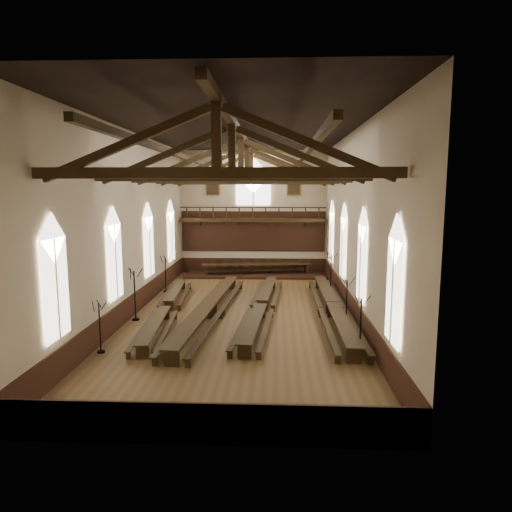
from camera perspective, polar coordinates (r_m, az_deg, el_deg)
The scene contains 21 objects.
ground at distance 25.45m, azimuth -1.80°, elevation -7.36°, with size 26.00×26.00×0.00m, color brown.
room_walls at distance 24.51m, azimuth -1.86°, elevation 7.34°, with size 26.00×26.00×26.00m.
wainscot_band at distance 25.30m, azimuth -1.80°, elevation -6.05°, with size 12.00×26.00×1.20m.
side_windows at distance 24.70m, azimuth -1.83°, elevation 1.02°, with size 11.85×19.80×4.50m.
end_window at distance 37.38m, azimuth -0.36°, elevation 8.87°, with size 2.80×0.12×3.80m.
minstrels_gallery at distance 37.26m, azimuth -0.37°, elevation 3.76°, with size 11.80×1.24×3.70m.
portraits at distance 37.38m, azimuth -0.36°, elevation 8.68°, with size 7.75×0.09×1.45m.
roof_trusses at distance 24.54m, azimuth -1.88°, elevation 11.44°, with size 11.70×25.70×2.80m.
refectory_row_a at distance 25.73m, azimuth -11.15°, elevation -6.21°, with size 1.90×13.80×0.68m.
refectory_row_b at distance 25.01m, azimuth -5.77°, elevation -6.30°, with size 2.12×14.95×0.80m.
refectory_row_c at distance 25.39m, azimuth 0.72°, elevation -6.16°, with size 1.94×14.24×0.72m.
refectory_row_d at distance 25.48m, azimuth 9.53°, elevation -6.13°, with size 1.59×14.69×0.78m.
dais at distance 36.50m, azimuth 0.10°, elevation -2.37°, with size 11.40×2.91×0.19m, color #381B10.
high_table at distance 36.36m, azimuth 0.10°, elevation -1.15°, with size 8.74×2.14×0.81m.
high_chairs at distance 37.22m, azimuth 0.16°, elevation -1.13°, with size 7.65×0.46×1.03m.
candelabrum_left_near at distance 20.69m, azimuth -18.88°, elevation -9.54°, with size 0.66×0.69×2.29m.
candelabrum_left_mid at distance 25.04m, azimuth -14.87°, elevation -5.88°, with size 0.82×0.84×2.82m.
candelabrum_left_far at distance 31.40m, azimuth -11.22°, elevation -3.07°, with size 0.73×0.74×2.49m.
candelabrum_right_near at distance 20.53m, azimuth 12.92°, elevation -9.34°, with size 0.69×0.72×2.39m.
candelabrum_right_mid at distance 24.28m, azimuth 11.24°, elevation -6.49°, with size 0.67×0.75×2.43m.
candelabrum_right_far at distance 30.89m, azimuth 9.32°, elevation -3.05°, with size 0.78×0.84×2.76m.
Camera 1 is at (1.85, -24.43, 6.90)m, focal length 32.00 mm.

